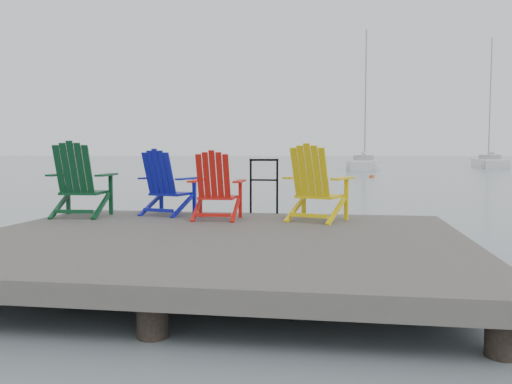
# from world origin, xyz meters

# --- Properties ---
(ground) EXTENTS (400.00, 400.00, 0.00)m
(ground) POSITION_xyz_m (0.00, 0.00, 0.00)
(ground) COLOR slate
(ground) RESTS_ON ground
(dock) EXTENTS (6.00, 5.00, 1.40)m
(dock) POSITION_xyz_m (0.00, 0.00, 0.35)
(dock) COLOR #312E2B
(dock) RESTS_ON ground
(handrail) EXTENTS (0.48, 0.04, 0.90)m
(handrail) POSITION_xyz_m (0.25, 2.45, 1.04)
(handrail) COLOR black
(handrail) RESTS_ON dock
(chair_green) EXTENTS (0.95, 0.89, 1.14)m
(chair_green) POSITION_xyz_m (-2.50, 1.51, 1.07)
(chair_green) COLOR #0A381C
(chair_green) RESTS_ON dock
(chair_blue) EXTENTS (0.95, 0.90, 1.02)m
(chair_blue) POSITION_xyz_m (-1.26, 1.97, 1.02)
(chair_blue) COLOR #0F149D
(chair_blue) RESTS_ON dock
(chair_red) EXTENTS (0.81, 0.75, 1.00)m
(chair_red) POSITION_xyz_m (-0.33, 1.49, 1.00)
(chair_red) COLOR red
(chair_red) RESTS_ON dock
(chair_yellow) EXTENTS (1.05, 1.00, 1.09)m
(chair_yellow) POSITION_xyz_m (1.14, 1.57, 1.05)
(chair_yellow) COLOR yellow
(chair_yellow) RESTS_ON dock
(sailboat_near) EXTENTS (3.20, 9.21, 12.39)m
(sailboat_near) POSITION_xyz_m (3.46, 41.84, 0.35)
(sailboat_near) COLOR silver
(sailboat_near) RESTS_ON ground
(sailboat_mid) EXTENTS (3.74, 9.85, 13.11)m
(sailboat_mid) POSITION_xyz_m (16.03, 50.67, 0.35)
(sailboat_mid) COLOR silver
(sailboat_mid) RESTS_ON ground
(buoy_b) EXTENTS (0.33, 0.33, 0.33)m
(buoy_b) POSITION_xyz_m (3.29, 26.52, 0.00)
(buoy_b) COLOR #D3480C
(buoy_b) RESTS_ON ground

